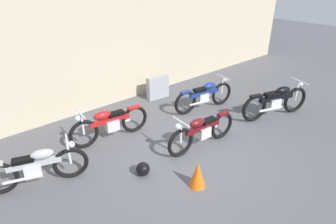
{
  "coord_description": "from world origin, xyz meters",
  "views": [
    {
      "loc": [
        -3.93,
        -3.83,
        3.8
      ],
      "look_at": [
        0.26,
        1.03,
        0.55
      ],
      "focal_mm": 30.05,
      "sensor_mm": 36.0,
      "label": 1
    }
  ],
  "objects_px": {
    "traffic_cone": "(198,175)",
    "stone_marker": "(158,87)",
    "helmet": "(143,169)",
    "motorcycle_red": "(109,124)",
    "motorcycle_blue": "(205,95)",
    "motorcycle_black": "(276,101)",
    "motorcycle_maroon": "(202,131)",
    "motorcycle_silver": "(36,167)"
  },
  "relations": [
    {
      "from": "traffic_cone",
      "to": "motorcycle_black",
      "type": "distance_m",
      "value": 3.87
    },
    {
      "from": "helmet",
      "to": "motorcycle_black",
      "type": "height_order",
      "value": "motorcycle_black"
    },
    {
      "from": "stone_marker",
      "to": "motorcycle_maroon",
      "type": "xyz_separation_m",
      "value": [
        -1.03,
        -2.92,
        0.06
      ]
    },
    {
      "from": "helmet",
      "to": "motorcycle_blue",
      "type": "distance_m",
      "value": 3.5
    },
    {
      "from": "motorcycle_maroon",
      "to": "motorcycle_black",
      "type": "xyz_separation_m",
      "value": [
        2.75,
        -0.3,
        0.05
      ]
    },
    {
      "from": "traffic_cone",
      "to": "stone_marker",
      "type": "bearing_deg",
      "value": 61.2
    },
    {
      "from": "stone_marker",
      "to": "motorcycle_blue",
      "type": "bearing_deg",
      "value": -70.85
    },
    {
      "from": "stone_marker",
      "to": "motorcycle_red",
      "type": "height_order",
      "value": "motorcycle_red"
    },
    {
      "from": "stone_marker",
      "to": "motorcycle_red",
      "type": "relative_size",
      "value": 0.36
    },
    {
      "from": "motorcycle_blue",
      "to": "motorcycle_black",
      "type": "xyz_separation_m",
      "value": [
        1.17,
        -1.65,
        0.04
      ]
    },
    {
      "from": "helmet",
      "to": "motorcycle_silver",
      "type": "xyz_separation_m",
      "value": [
        -1.72,
        1.08,
        0.28
      ]
    },
    {
      "from": "motorcycle_red",
      "to": "motorcycle_black",
      "type": "bearing_deg",
      "value": 161.08
    },
    {
      "from": "motorcycle_black",
      "to": "motorcycle_silver",
      "type": "bearing_deg",
      "value": -175.18
    },
    {
      "from": "motorcycle_red",
      "to": "motorcycle_silver",
      "type": "relative_size",
      "value": 1.08
    },
    {
      "from": "motorcycle_red",
      "to": "motorcycle_maroon",
      "type": "relative_size",
      "value": 1.02
    },
    {
      "from": "stone_marker",
      "to": "motorcycle_red",
      "type": "xyz_separation_m",
      "value": [
        -2.5,
        -1.21,
        0.07
      ]
    },
    {
      "from": "motorcycle_blue",
      "to": "motorcycle_silver",
      "type": "height_order",
      "value": "motorcycle_blue"
    },
    {
      "from": "motorcycle_maroon",
      "to": "motorcycle_black",
      "type": "height_order",
      "value": "motorcycle_black"
    },
    {
      "from": "motorcycle_maroon",
      "to": "helmet",
      "type": "bearing_deg",
      "value": 2.45
    },
    {
      "from": "helmet",
      "to": "motorcycle_maroon",
      "type": "relative_size",
      "value": 0.14
    },
    {
      "from": "motorcycle_silver",
      "to": "traffic_cone",
      "type": "bearing_deg",
      "value": -22.31
    },
    {
      "from": "stone_marker",
      "to": "motorcycle_maroon",
      "type": "bearing_deg",
      "value": -109.43
    },
    {
      "from": "traffic_cone",
      "to": "motorcycle_black",
      "type": "height_order",
      "value": "motorcycle_black"
    },
    {
      "from": "traffic_cone",
      "to": "motorcycle_maroon",
      "type": "distance_m",
      "value": 1.41
    },
    {
      "from": "helmet",
      "to": "stone_marker",
      "type": "bearing_deg",
      "value": 46.57
    },
    {
      "from": "traffic_cone",
      "to": "motorcycle_silver",
      "type": "relative_size",
      "value": 0.29
    },
    {
      "from": "traffic_cone",
      "to": "motorcycle_red",
      "type": "distance_m",
      "value": 2.64
    },
    {
      "from": "stone_marker",
      "to": "helmet",
      "type": "bearing_deg",
      "value": -133.43
    },
    {
      "from": "helmet",
      "to": "motorcycle_red",
      "type": "height_order",
      "value": "motorcycle_red"
    },
    {
      "from": "traffic_cone",
      "to": "motorcycle_black",
      "type": "relative_size",
      "value": 0.25
    },
    {
      "from": "motorcycle_blue",
      "to": "motorcycle_maroon",
      "type": "distance_m",
      "value": 2.07
    },
    {
      "from": "helmet",
      "to": "motorcycle_black",
      "type": "distance_m",
      "value": 4.45
    },
    {
      "from": "helmet",
      "to": "motorcycle_silver",
      "type": "relative_size",
      "value": 0.15
    },
    {
      "from": "motorcycle_red",
      "to": "motorcycle_silver",
      "type": "height_order",
      "value": "motorcycle_red"
    },
    {
      "from": "stone_marker",
      "to": "traffic_cone",
      "type": "relative_size",
      "value": 1.36
    },
    {
      "from": "motorcycle_red",
      "to": "helmet",
      "type": "bearing_deg",
      "value": 89.44
    },
    {
      "from": "helmet",
      "to": "motorcycle_red",
      "type": "bearing_deg",
      "value": 82.91
    },
    {
      "from": "helmet",
      "to": "motorcycle_maroon",
      "type": "distance_m",
      "value": 1.7
    },
    {
      "from": "traffic_cone",
      "to": "motorcycle_silver",
      "type": "xyz_separation_m",
      "value": [
        -2.32,
        2.05,
        0.15
      ]
    },
    {
      "from": "motorcycle_blue",
      "to": "motorcycle_black",
      "type": "bearing_deg",
      "value": -44.21
    },
    {
      "from": "motorcycle_maroon",
      "to": "motorcycle_black",
      "type": "bearing_deg",
      "value": 178.42
    },
    {
      "from": "helmet",
      "to": "motorcycle_maroon",
      "type": "height_order",
      "value": "motorcycle_maroon"
    }
  ]
}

